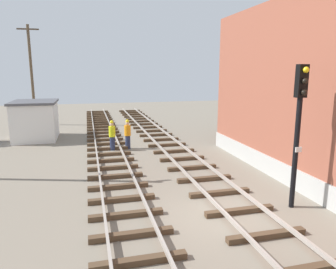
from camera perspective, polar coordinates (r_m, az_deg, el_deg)
The scene contains 8 objects.
ground_plane at distance 11.13m, azimuth 9.46°, elevation -14.36°, with size 80.00×80.00×0.00m, color slate.
track_near_building at distance 11.36m, azimuth 12.88°, elevation -13.21°, with size 2.50×59.41×0.32m.
track_centre at distance 10.32m, azimuth -7.15°, elevation -15.70°, with size 2.50×59.41×0.32m.
signal_mast at distance 11.59m, azimuth 22.67°, elevation 2.45°, with size 0.36×0.40×5.05m.
control_hut at distance 24.36m, azimuth -22.94°, elevation 2.43°, with size 3.00×3.80×2.76m.
utility_pole_far at distance 30.94m, azimuth -23.57°, elevation 10.09°, with size 1.80×0.24×8.81m.
track_worker_foreground at distance 19.64m, azimuth -10.12°, elevation -0.16°, with size 0.40×0.40×1.87m.
track_worker_distant at distance 19.86m, azimuth -7.35°, elevation 0.05°, with size 0.40×0.40×1.87m.
Camera 1 is at (-4.17, -9.13, 4.81)m, focal length 33.51 mm.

